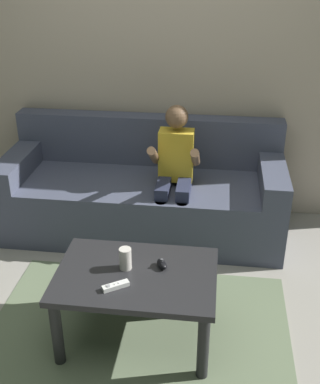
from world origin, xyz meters
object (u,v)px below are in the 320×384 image
at_px(couch, 144,193).
at_px(nunchuk_black, 162,264).
at_px(person_seated_on_couch, 175,170).
at_px(coffee_table, 136,284).
at_px(game_remote_white_near_edge, 116,286).
at_px(soda_can, 125,259).

xyz_separation_m(couch, nunchuk_black, (0.28, -1.12, 0.16)).
xyz_separation_m(couch, person_seated_on_couch, (0.25, -0.18, 0.29)).
xyz_separation_m(coffee_table, nunchuk_black, (0.13, 0.07, 0.09)).
height_order(game_remote_white_near_edge, soda_can, soda_can).
xyz_separation_m(person_seated_on_couch, coffee_table, (-0.10, -1.02, -0.22)).
relative_size(game_remote_white_near_edge, soda_can, 1.12).
bearing_deg(soda_can, nunchuk_black, 9.69).
bearing_deg(couch, game_remote_white_near_edge, -87.06).
height_order(game_remote_white_near_edge, nunchuk_black, nunchuk_black).
relative_size(couch, nunchuk_black, 20.58).
height_order(couch, person_seated_on_couch, person_seated_on_couch).
bearing_deg(game_remote_white_near_edge, couch, 92.94).
relative_size(coffee_table, game_remote_white_near_edge, 6.23).
relative_size(person_seated_on_couch, nunchuk_black, 10.16).
xyz_separation_m(coffee_table, soda_can, (-0.06, 0.04, 0.13)).
xyz_separation_m(person_seated_on_couch, game_remote_white_near_edge, (-0.18, -1.15, -0.13)).
bearing_deg(coffee_table, nunchuk_black, 28.63).
bearing_deg(person_seated_on_couch, nunchuk_black, -88.36).
bearing_deg(couch, person_seated_on_couch, -35.33).
bearing_deg(nunchuk_black, person_seated_on_couch, 91.64).
distance_m(couch, nunchuk_black, 1.17).
bearing_deg(person_seated_on_couch, game_remote_white_near_edge, -99.03).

